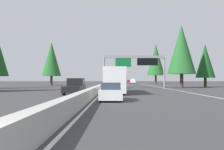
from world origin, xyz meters
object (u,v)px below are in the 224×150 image
Objects in this scene: sign_gantry_overhead at (135,62)px; conifer_right_near at (181,49)px; bus_distant_b at (115,79)px; conifer_right_far at (156,60)px; conifer_right_mid at (205,61)px; minivan_near_right at (115,83)px; conifer_left_mid at (52,59)px; sedan_far_center at (111,92)px; pickup_distant_a at (133,81)px; oncoming_near at (75,86)px; sedan_far_right at (128,81)px.

conifer_right_near is at bearing -90.14° from sign_gantry_overhead.
bus_distant_b is 23.80m from conifer_right_near.
sign_gantry_overhead is 43.01m from conifer_right_far.
conifer_right_far is (37.35, 4.65, 3.27)m from conifer_right_mid.
minivan_near_right is 0.39× the size of conifer_right_near.
minivan_near_right is 27.98m from conifer_left_mid.
minivan_near_right is (27.67, -0.43, 0.27)m from sedan_far_center.
conifer_right_near is 41.45m from conifer_right_far.
sedan_far_center is at bearing 174.56° from pickup_distant_a.
sign_gantry_overhead is 2.26× the size of oncoming_near.
conifer_right_mid is at bearing -30.70° from sedan_far_center.
conifer_right_mid is 0.78× the size of conifer_left_mid.
conifer_right_near reaches higher than sedan_far_right.
bus_distant_b is at bearing 173.90° from pickup_distant_a.
conifer_right_near is (-0.02, -9.49, 2.61)m from sign_gantry_overhead.
oncoming_near is 0.38× the size of conifer_right_far.
pickup_distant_a reaches higher than sedan_far_right.
pickup_distant_a is at bearing -179.00° from sedan_far_right.
minivan_near_right is at bearing 165.64° from oncoming_near.
sedan_far_right is at bearing -2.13° from sign_gantry_overhead.
oncoming_near is (8.88, 4.38, 0.23)m from sedan_far_center.
sign_gantry_overhead is 0.99× the size of conifer_right_near.
sedan_far_right is 0.46× the size of conifer_right_mid.
conifer_left_mid reaches higher than conifer_right_mid.
conifer_right_far is at bearing -137.29° from pickup_distant_a.
sedan_far_right is at bearing 5.17° from conifer_right_near.
conifer_right_far is (43.67, -15.11, 8.07)m from minivan_near_right.
sign_gantry_overhead reaches higher than sedan_far_center.
pickup_distant_a reaches higher than sedan_far_center.
conifer_right_mid is at bearing -169.51° from sedan_far_right.
sedan_far_center is 0.38× the size of bus_distant_b.
pickup_distant_a is 0.59× the size of conifer_right_mid.
conifer_left_mid is (18.28, 21.84, 2.14)m from sign_gantry_overhead.
sign_gantry_overhead is at bearing 176.35° from pickup_distant_a.
conifer_left_mid is (-55.98, 24.61, 6.67)m from sedan_far_right.
oncoming_near is at bearing 135.64° from conifer_right_mid.
bus_distant_b reaches higher than pickup_distant_a.
conifer_right_mid is at bearing -164.69° from pickup_distant_a.
sign_gantry_overhead is 2.54× the size of minivan_near_right.
pickup_distant_a is 14.23m from conifer_right_far.
sign_gantry_overhead is 2.26× the size of pickup_distant_a.
conifer_left_mid is (36.84, 17.71, 5.63)m from bus_distant_b.
conifer_left_mid is (48.25, 17.42, 6.67)m from sedan_far_center.
sedan_far_center is at bearing 167.71° from conifer_right_far.
conifer_right_near reaches higher than conifer_left_mid.
conifer_right_near is at bearing -24.91° from sedan_far_center.
minivan_near_right is (16.26, -0.14, -0.77)m from bus_distant_b.
pickup_distant_a is (49.97, -3.18, -4.30)m from sign_gantry_overhead.
conifer_left_mid is (20.58, 17.85, 6.40)m from minivan_near_right.
minivan_near_right is 19.40m from oncoming_near.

